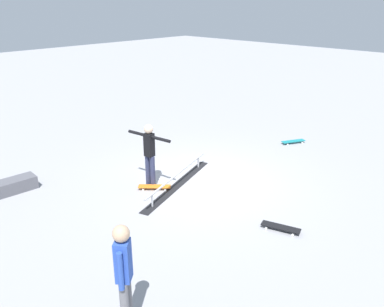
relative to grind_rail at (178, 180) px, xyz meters
name	(u,v)px	position (x,y,z in m)	size (l,w,h in m)	color
ground_plane	(200,181)	(-0.56, 0.24, -0.15)	(60.00, 60.00, 0.00)	#9E9EA3
grind_rail	(178,180)	(0.00, 0.00, 0.00)	(3.20, 1.24, 0.34)	black
skater_main	(149,151)	(0.50, -0.46, 0.80)	(0.25, 1.31, 1.62)	#2D3351
skateboard_main	(154,187)	(0.57, -0.25, -0.07)	(0.69, 0.72, 0.09)	orange
bystander_blue_shirt	(124,273)	(3.79, 2.84, 0.82)	(0.35, 0.30, 1.71)	slate
loose_skateboard_teal	(293,141)	(-4.79, 0.52, -0.07)	(0.80, 0.55, 0.09)	teal
loose_skateboard_black	(281,227)	(0.03, 3.03, -0.07)	(0.43, 0.82, 0.09)	black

